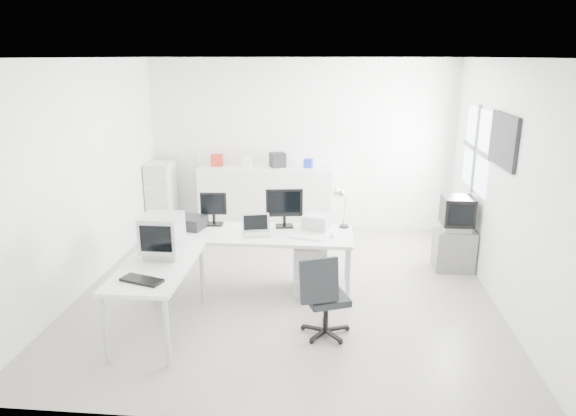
# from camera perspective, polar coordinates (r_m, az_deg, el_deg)

# --- Properties ---
(floor) EXTENTS (5.00, 5.00, 0.01)m
(floor) POSITION_cam_1_polar(r_m,az_deg,el_deg) (6.56, -0.16, -8.90)
(floor) COLOR #B4AEA2
(floor) RESTS_ON ground
(ceiling) EXTENTS (5.00, 5.00, 0.01)m
(ceiling) POSITION_cam_1_polar(r_m,az_deg,el_deg) (5.93, -0.18, 16.36)
(ceiling) COLOR white
(ceiling) RESTS_ON back_wall
(back_wall) EXTENTS (5.00, 0.02, 2.80)m
(back_wall) POSITION_cam_1_polar(r_m,az_deg,el_deg) (8.54, 1.40, 6.97)
(back_wall) COLOR silver
(back_wall) RESTS_ON floor
(left_wall) EXTENTS (0.02, 5.00, 2.80)m
(left_wall) POSITION_cam_1_polar(r_m,az_deg,el_deg) (6.79, -21.71, 3.30)
(left_wall) COLOR silver
(left_wall) RESTS_ON floor
(right_wall) EXTENTS (0.02, 5.00, 2.80)m
(right_wall) POSITION_cam_1_polar(r_m,az_deg,el_deg) (6.37, 22.84, 2.36)
(right_wall) COLOR silver
(right_wall) RESTS_ON floor
(window) EXTENTS (0.02, 1.20, 1.10)m
(window) POSITION_cam_1_polar(r_m,az_deg,el_deg) (7.46, 20.19, 6.12)
(window) COLOR white
(window) RESTS_ON right_wall
(wall_picture) EXTENTS (0.04, 0.90, 0.60)m
(wall_picture) POSITION_cam_1_polar(r_m,az_deg,el_deg) (6.37, 22.82, 6.96)
(wall_picture) COLOR black
(wall_picture) RESTS_ON right_wall
(main_desk) EXTENTS (2.40, 0.80, 0.75)m
(main_desk) POSITION_cam_1_polar(r_m,az_deg,el_deg) (6.42, -3.74, -5.89)
(main_desk) COLOR silver
(main_desk) RESTS_ON floor
(side_desk) EXTENTS (0.70, 1.40, 0.75)m
(side_desk) POSITION_cam_1_polar(r_m,az_deg,el_deg) (5.64, -14.18, -9.68)
(side_desk) COLOR silver
(side_desk) RESTS_ON floor
(drawer_pedestal) EXTENTS (0.40, 0.50, 0.60)m
(drawer_pedestal) POSITION_cam_1_polar(r_m,az_deg,el_deg) (6.42, 2.56, -6.56)
(drawer_pedestal) COLOR silver
(drawer_pedestal) RESTS_ON floor
(inkjet_printer) EXTENTS (0.48, 0.41, 0.15)m
(inkjet_printer) POSITION_cam_1_polar(r_m,az_deg,el_deg) (6.53, -11.07, -1.56)
(inkjet_printer) COLOR black
(inkjet_printer) RESTS_ON main_desk
(lcd_monitor_small) EXTENTS (0.34, 0.21, 0.41)m
(lcd_monitor_small) POSITION_cam_1_polar(r_m,az_deg,el_deg) (6.56, -8.26, -0.13)
(lcd_monitor_small) COLOR black
(lcd_monitor_small) RESTS_ON main_desk
(lcd_monitor_large) EXTENTS (0.48, 0.25, 0.48)m
(lcd_monitor_large) POSITION_cam_1_polar(r_m,az_deg,el_deg) (6.40, -0.41, -0.07)
(lcd_monitor_large) COLOR black
(lcd_monitor_large) RESTS_ON main_desk
(laptop) EXTENTS (0.43, 0.43, 0.23)m
(laptop) POSITION_cam_1_polar(r_m,az_deg,el_deg) (6.14, -3.51, -2.02)
(laptop) COLOR #B7B7BA
(laptop) RESTS_ON main_desk
(white_keyboard) EXTENTS (0.43, 0.22, 0.02)m
(white_keyboard) POSITION_cam_1_polar(r_m,az_deg,el_deg) (6.07, 2.05, -3.30)
(white_keyboard) COLOR silver
(white_keyboard) RESTS_ON main_desk
(white_mouse) EXTENTS (0.06, 0.06, 0.06)m
(white_mouse) POSITION_cam_1_polar(r_m,az_deg,el_deg) (6.11, 4.90, -3.05)
(white_mouse) COLOR silver
(white_mouse) RESTS_ON main_desk
(laser_printer) EXTENTS (0.37, 0.34, 0.18)m
(laser_printer) POSITION_cam_1_polar(r_m,az_deg,el_deg) (6.39, 3.14, -1.53)
(laser_printer) COLOR #ACACAC
(laser_printer) RESTS_ON main_desk
(desk_lamp) EXTENTS (0.18, 0.18, 0.46)m
(desk_lamp) POSITION_cam_1_polar(r_m,az_deg,el_deg) (6.43, 6.31, -0.21)
(desk_lamp) COLOR silver
(desk_lamp) RESTS_ON main_desk
(crt_monitor) EXTENTS (0.44, 0.44, 0.50)m
(crt_monitor) POSITION_cam_1_polar(r_m,az_deg,el_deg) (5.62, -13.81, -2.83)
(crt_monitor) COLOR #B7B7BA
(crt_monitor) RESTS_ON side_desk
(black_keyboard) EXTENTS (0.44, 0.28, 0.03)m
(black_keyboard) POSITION_cam_1_polar(r_m,az_deg,el_deg) (5.14, -15.93, -7.71)
(black_keyboard) COLOR black
(black_keyboard) RESTS_ON side_desk
(office_chair) EXTENTS (0.69, 0.69, 0.93)m
(office_chair) POSITION_cam_1_polar(r_m,az_deg,el_deg) (5.37, 4.27, -9.51)
(office_chair) COLOR #25282A
(office_chair) RESTS_ON floor
(tv_cabinet) EXTENTS (0.52, 0.42, 0.56)m
(tv_cabinet) POSITION_cam_1_polar(r_m,az_deg,el_deg) (7.39, 17.93, -4.39)
(tv_cabinet) COLOR slate
(tv_cabinet) RESTS_ON floor
(crt_tv) EXTENTS (0.50, 0.48, 0.45)m
(crt_tv) POSITION_cam_1_polar(r_m,az_deg,el_deg) (7.23, 18.28, -0.64)
(crt_tv) COLOR black
(crt_tv) RESTS_ON tv_cabinet
(sideboard) EXTENTS (2.17, 0.54, 1.09)m
(sideboard) POSITION_cam_1_polar(r_m,az_deg,el_deg) (8.52, -2.47, 1.04)
(sideboard) COLOR silver
(sideboard) RESTS_ON floor
(clutter_box_a) EXTENTS (0.20, 0.18, 0.19)m
(clutter_box_a) POSITION_cam_1_polar(r_m,az_deg,el_deg) (8.52, -7.88, 5.29)
(clutter_box_a) COLOR #AC2318
(clutter_box_a) RESTS_ON sideboard
(clutter_box_b) EXTENTS (0.17, 0.15, 0.16)m
(clutter_box_b) POSITION_cam_1_polar(r_m,az_deg,el_deg) (8.42, -4.55, 5.18)
(clutter_box_b) COLOR silver
(clutter_box_b) RESTS_ON sideboard
(clutter_box_c) EXTENTS (0.30, 0.28, 0.23)m
(clutter_box_c) POSITION_cam_1_polar(r_m,az_deg,el_deg) (8.35, -1.16, 5.37)
(clutter_box_c) COLOR black
(clutter_box_c) RESTS_ON sideboard
(clutter_box_d) EXTENTS (0.16, 0.15, 0.14)m
(clutter_box_d) POSITION_cam_1_polar(r_m,az_deg,el_deg) (8.32, 2.29, 5.00)
(clutter_box_d) COLOR #1731A5
(clutter_box_d) RESTS_ON sideboard
(clutter_bottle) EXTENTS (0.07, 0.07, 0.22)m
(clutter_bottle) POSITION_cam_1_polar(r_m,az_deg,el_deg) (8.63, -9.78, 5.46)
(clutter_bottle) COLOR silver
(clutter_bottle) RESTS_ON sideboard
(filing_cabinet) EXTENTS (0.40, 0.48, 1.14)m
(filing_cabinet) POSITION_cam_1_polar(r_m,az_deg,el_deg) (8.77, -13.86, 1.20)
(filing_cabinet) COLOR silver
(filing_cabinet) RESTS_ON floor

